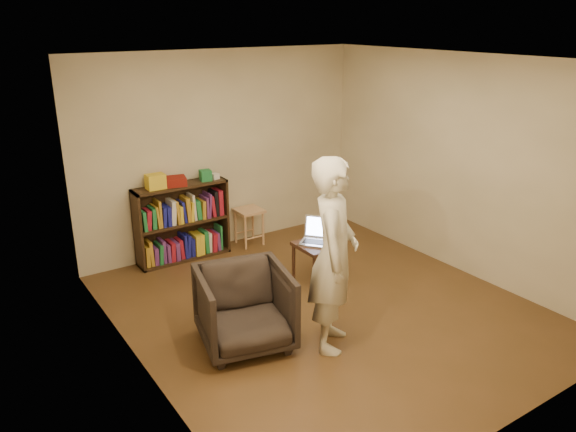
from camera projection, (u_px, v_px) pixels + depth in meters
floor at (324, 308)px, 6.06m from camera, size 4.50×4.50×0.00m
ceiling at (331, 59)px, 5.18m from camera, size 4.50×4.50×0.00m
wall_back at (223, 151)px, 7.38m from camera, size 4.00×0.00×4.00m
wall_left at (133, 234)px, 4.57m from camera, size 0.00×4.50×4.50m
wall_right at (460, 166)px, 6.67m from camera, size 0.00×4.50×4.50m
bookshelf at (182, 226)px, 7.18m from camera, size 1.20×0.30×1.00m
box_yellow at (156, 181)px, 6.78m from camera, size 0.22×0.16×0.18m
red_cloth at (173, 181)px, 6.92m from camera, size 0.36×0.30×0.10m
box_green at (205, 175)px, 7.12m from camera, size 0.16×0.16×0.14m
box_white at (215, 176)px, 7.21m from camera, size 0.11×0.11×0.07m
stool at (249, 216)px, 7.64m from camera, size 0.35×0.35×0.51m
armchair at (245, 308)px, 5.27m from camera, size 1.00×1.02×0.77m
side_table at (318, 250)px, 6.53m from camera, size 0.48×0.48×0.49m
laptop at (318, 237)px, 6.54m from camera, size 0.50×0.50×0.28m
person at (334, 255)px, 5.11m from camera, size 0.78×0.80×1.85m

